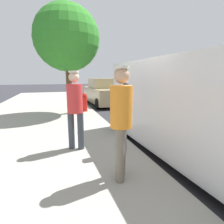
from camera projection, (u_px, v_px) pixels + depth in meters
ground_plane at (167, 144)px, 4.76m from camera, size 80.00×80.00×0.00m
sidewalk_slab at (21, 160)px, 3.71m from camera, size 5.00×32.00×0.15m
parking_meter_near at (126, 105)px, 3.77m from camera, size 0.14×0.18×1.52m
pedestrian_in_red at (75, 105)px, 3.93m from camera, size 0.34×0.34×1.74m
pedestrian_in_orange at (121, 116)px, 2.74m from camera, size 0.34×0.34×1.77m
parked_van at (202, 107)px, 3.72m from camera, size 2.30×5.27×2.15m
parked_sedan_behind at (104, 93)px, 11.59m from camera, size 2.06×4.45×1.65m
street_tree at (67, 38)px, 7.41m from camera, size 2.70×2.70×4.53m
fire_hydrant at (85, 102)px, 8.45m from camera, size 0.24×0.24×0.86m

